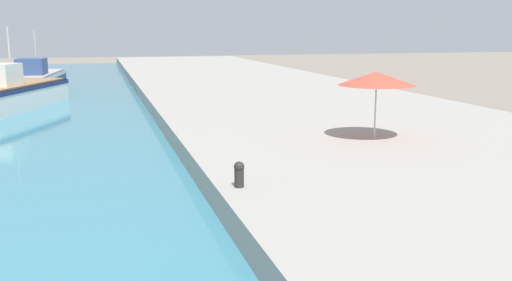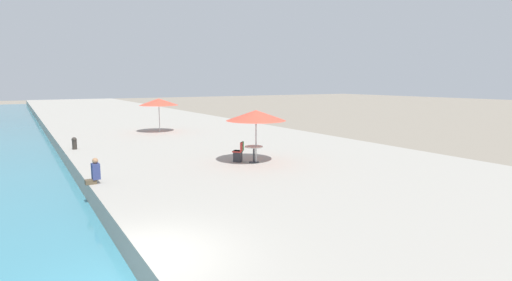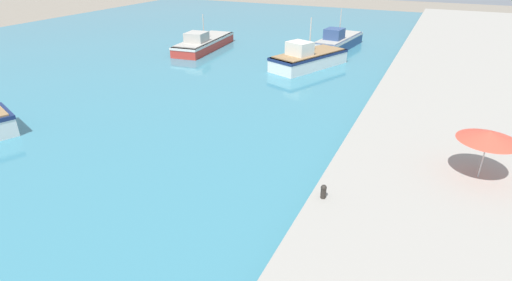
{
  "view_description": "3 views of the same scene",
  "coord_description": "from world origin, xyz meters",
  "px_view_note": "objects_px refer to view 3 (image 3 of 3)",
  "views": [
    {
      "loc": [
        -2.71,
        1.82,
        4.66
      ],
      "look_at": [
        1.5,
        16.91,
        1.57
      ],
      "focal_mm": 40.0,
      "sensor_mm": 36.0,
      "label": 1
    },
    {
      "loc": [
        -2.01,
        -7.85,
        4.35
      ],
      "look_at": [
        7.03,
        7.1,
        1.77
      ],
      "focal_mm": 28.0,
      "sensor_mm": 36.0,
      "label": 2
    },
    {
      "loc": [
        4.11,
        0.65,
        10.61
      ],
      "look_at": [
        -4.0,
        18.0,
        1.37
      ],
      "focal_mm": 28.0,
      "sensor_mm": 36.0,
      "label": 3
    }
  ],
  "objects_px": {
    "fishing_boat_far": "(204,43)",
    "cafe_umbrella_white": "(489,136)",
    "fishing_boat_distant": "(338,41)",
    "mooring_bollard": "(323,191)",
    "fishing_boat_mid": "(308,58)"
  },
  "relations": [
    {
      "from": "cafe_umbrella_white",
      "to": "fishing_boat_distant",
      "type": "bearing_deg",
      "value": 117.12
    },
    {
      "from": "fishing_boat_mid",
      "to": "fishing_boat_distant",
      "type": "xyz_separation_m",
      "value": [
        0.59,
        9.24,
        -0.06
      ]
    },
    {
      "from": "fishing_boat_far",
      "to": "cafe_umbrella_white",
      "type": "distance_m",
      "value": 34.27
    },
    {
      "from": "fishing_boat_far",
      "to": "fishing_boat_mid",
      "type": "bearing_deg",
      "value": -15.52
    },
    {
      "from": "fishing_boat_mid",
      "to": "fishing_boat_far",
      "type": "bearing_deg",
      "value": -168.04
    },
    {
      "from": "fishing_boat_mid",
      "to": "mooring_bollard",
      "type": "xyz_separation_m",
      "value": [
        8.15,
        -22.5,
        0.14
      ]
    },
    {
      "from": "fishing_boat_far",
      "to": "fishing_boat_distant",
      "type": "xyz_separation_m",
      "value": [
        13.98,
        6.86,
        0.1
      ]
    },
    {
      "from": "cafe_umbrella_white",
      "to": "mooring_bollard",
      "type": "xyz_separation_m",
      "value": [
        -6.2,
        -4.87,
        -1.81
      ]
    },
    {
      "from": "cafe_umbrella_white",
      "to": "mooring_bollard",
      "type": "bearing_deg",
      "value": -141.89
    },
    {
      "from": "fishing_boat_distant",
      "to": "cafe_umbrella_white",
      "type": "bearing_deg",
      "value": -56.43
    },
    {
      "from": "fishing_boat_distant",
      "to": "mooring_bollard",
      "type": "relative_size",
      "value": 14.78
    },
    {
      "from": "fishing_boat_far",
      "to": "cafe_umbrella_white",
      "type": "xyz_separation_m",
      "value": [
        27.74,
        -20.01,
        2.11
      ]
    },
    {
      "from": "fishing_boat_mid",
      "to": "fishing_boat_far",
      "type": "relative_size",
      "value": 0.84
    },
    {
      "from": "fishing_boat_mid",
      "to": "fishing_boat_distant",
      "type": "relative_size",
      "value": 0.93
    },
    {
      "from": "fishing_boat_mid",
      "to": "fishing_boat_far",
      "type": "height_order",
      "value": "fishing_boat_mid"
    }
  ]
}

